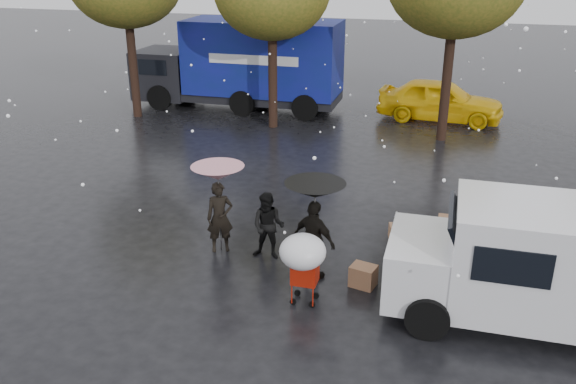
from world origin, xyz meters
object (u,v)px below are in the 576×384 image
(shopping_cart, at_px, (303,255))
(yellow_taxi, at_px, (440,100))
(white_van, at_px, (543,264))
(blue_truck, at_px, (243,65))
(person_black, at_px, (314,241))
(vendor_cart, at_px, (435,238))
(person_pink, at_px, (220,217))

(shopping_cart, relative_size, yellow_taxi, 0.32)
(white_van, xyz_separation_m, blue_truck, (-9.95, 12.98, 0.60))
(person_black, relative_size, blue_truck, 0.20)
(vendor_cart, bearing_deg, person_black, -157.20)
(blue_truck, bearing_deg, white_van, -52.54)
(shopping_cart, distance_m, blue_truck, 14.81)
(person_black, xyz_separation_m, yellow_taxi, (1.89, 12.70, -0.05))
(white_van, xyz_separation_m, yellow_taxi, (-2.23, 13.17, -0.38))
(vendor_cart, bearing_deg, shopping_cart, -137.91)
(vendor_cart, xyz_separation_m, yellow_taxi, (-0.39, 11.74, 0.06))
(person_pink, height_order, shopping_cart, person_pink)
(person_black, distance_m, blue_truck, 13.84)
(white_van, height_order, blue_truck, blue_truck)
(person_pink, distance_m, white_van, 6.44)
(shopping_cart, bearing_deg, blue_truck, 113.39)
(vendor_cart, height_order, white_van, white_van)
(vendor_cart, xyz_separation_m, shopping_cart, (-2.24, -2.03, 0.34))
(blue_truck, bearing_deg, yellow_taxi, 1.35)
(shopping_cart, xyz_separation_m, blue_truck, (-5.87, 13.58, 0.69))
(person_black, xyz_separation_m, white_van, (4.12, -0.47, 0.33))
(shopping_cart, height_order, yellow_taxi, yellow_taxi)
(person_black, bearing_deg, yellow_taxi, -74.25)
(person_pink, height_order, blue_truck, blue_truck)
(person_black, relative_size, yellow_taxi, 0.36)
(blue_truck, xyz_separation_m, yellow_taxi, (7.72, 0.18, -0.98))
(shopping_cart, bearing_deg, vendor_cart, 42.09)
(vendor_cart, distance_m, blue_truck, 14.16)
(vendor_cart, bearing_deg, yellow_taxi, 91.92)
(person_black, bearing_deg, person_pink, 8.60)
(white_van, relative_size, yellow_taxi, 1.07)
(person_black, relative_size, shopping_cart, 1.13)
(blue_truck, bearing_deg, person_pink, -73.10)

